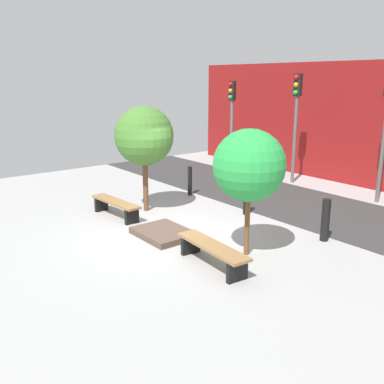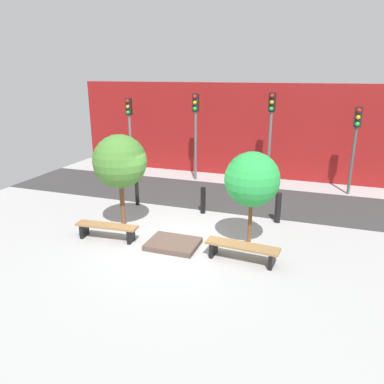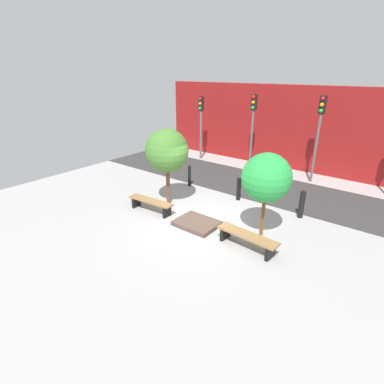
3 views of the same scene
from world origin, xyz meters
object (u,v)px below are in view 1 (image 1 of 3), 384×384
at_px(planter_bed, 164,233).
at_px(bollard_left, 246,198).
at_px(bench_left, 116,205).
at_px(tree_behind_left_bench, 144,136).
at_px(tree_behind_right_bench, 249,166).
at_px(bollard_far_left, 190,181).
at_px(bollard_center, 325,220).
at_px(traffic_light_mid_west, 296,109).
at_px(bench_right, 212,251).
at_px(traffic_light_west, 232,109).

relative_size(planter_bed, bollard_left, 1.52).
relative_size(bench_left, tree_behind_left_bench, 0.64).
distance_m(tree_behind_left_bench, tree_behind_right_bench, 4.11).
distance_m(tree_behind_left_bench, bollard_left, 3.36).
bearing_deg(tree_behind_left_bench, bollard_far_left, 105.14).
height_order(bollard_center, traffic_light_mid_west, traffic_light_mid_west).
relative_size(bench_right, traffic_light_mid_west, 0.51).
bearing_deg(traffic_light_west, bollard_left, -39.13).
bearing_deg(planter_bed, tree_behind_left_bench, 158.97).
bearing_deg(planter_bed, traffic_light_west, 125.88).
height_order(tree_behind_left_bench, tree_behind_right_bench, tree_behind_left_bench).
xyz_separation_m(planter_bed, tree_behind_left_bench, (-2.05, 0.79, 2.10)).
relative_size(bench_right, traffic_light_west, 0.55).
xyz_separation_m(bench_right, bollard_left, (-2.05, 3.04, 0.13)).
height_order(planter_bed, tree_behind_left_bench, tree_behind_left_bench).
xyz_separation_m(bollard_left, bollard_center, (2.61, 0.00, 0.04)).
height_order(bench_left, bench_right, bench_left).
xyz_separation_m(bench_left, bollard_center, (4.66, 3.04, 0.17)).
distance_m(bench_right, tree_behind_right_bench, 1.92).
distance_m(tree_behind_right_bench, traffic_light_mid_west, 7.20).
distance_m(tree_behind_right_bench, bollard_far_left, 5.31).
relative_size(planter_bed, traffic_light_mid_west, 0.37).
bearing_deg(traffic_light_mid_west, bollard_center, -43.56).
xyz_separation_m(tree_behind_left_bench, tree_behind_right_bench, (4.11, 0.00, -0.18)).
xyz_separation_m(bench_left, bollard_far_left, (-0.56, 3.04, 0.14)).
xyz_separation_m(bollard_far_left, bollard_center, (5.22, 0.00, 0.03)).
bearing_deg(bollard_far_left, bench_right, -33.14).
relative_size(tree_behind_right_bench, traffic_light_mid_west, 0.71).
height_order(bench_left, planter_bed, bench_left).
bearing_deg(bollard_left, tree_behind_right_bench, -45.02).
xyz_separation_m(tree_behind_right_bench, traffic_light_west, (-7.05, 6.12, 0.53)).
bearing_deg(traffic_light_mid_west, bollard_far_left, -103.07).
bearing_deg(bollard_far_left, tree_behind_right_bench, -23.78).
bearing_deg(bollard_far_left, tree_behind_left_bench, -74.86).
height_order(bench_right, planter_bed, bench_right).
bearing_deg(tree_behind_right_bench, tree_behind_left_bench, -180.00).
distance_m(tree_behind_left_bench, traffic_light_west, 6.80).
bearing_deg(bollard_left, planter_bed, -90.00).
bearing_deg(bollard_far_left, bollard_center, 0.00).
bearing_deg(planter_bed, bollard_left, 90.00).
xyz_separation_m(bench_right, bollard_far_left, (-4.66, 3.04, 0.14)).
bearing_deg(traffic_light_west, tree_behind_right_bench, -40.96).
bearing_deg(bench_left, bollard_far_left, 95.95).
xyz_separation_m(tree_behind_left_bench, bollard_left, (2.05, 2.05, -1.70)).
relative_size(bollard_left, traffic_light_mid_west, 0.24).
bearing_deg(planter_bed, bench_right, -5.56).
xyz_separation_m(bollard_center, traffic_light_west, (-7.61, 4.06, 2.00)).
relative_size(bench_right, tree_behind_left_bench, 0.66).
height_order(bench_left, bollard_far_left, bollard_far_left).
xyz_separation_m(tree_behind_left_bench, traffic_light_mid_west, (0.39, 6.12, 0.52)).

